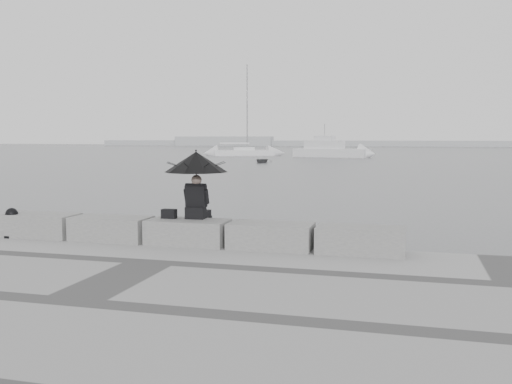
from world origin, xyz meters
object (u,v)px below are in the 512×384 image
(sailboat_left, at_px, (244,152))
(motor_cruiser, at_px, (331,150))
(dinghy, at_px, (262,160))
(seated_person, at_px, (196,168))
(mooring_bollard, at_px, (12,225))

(sailboat_left, bearing_deg, motor_cruiser, -36.54)
(sailboat_left, height_order, motor_cruiser, sailboat_left)
(motor_cruiser, bearing_deg, sailboat_left, -175.49)
(motor_cruiser, height_order, dinghy, motor_cruiser)
(seated_person, relative_size, mooring_bollard, 2.18)
(mooring_bollard, bearing_deg, motor_cruiser, 91.68)
(mooring_bollard, relative_size, dinghy, 0.23)
(mooring_bollard, xyz_separation_m, sailboat_left, (-14.72, 67.49, -0.25))
(mooring_bollard, bearing_deg, seated_person, 6.43)
(seated_person, xyz_separation_m, dinghy, (-10.69, 46.36, -1.78))
(sailboat_left, bearing_deg, dinghy, -94.32)
(mooring_bollard, height_order, motor_cruiser, motor_cruiser)
(sailboat_left, bearing_deg, mooring_bollard, -103.31)
(seated_person, xyz_separation_m, motor_cruiser, (-5.94, 64.56, -1.13))
(seated_person, height_order, motor_cruiser, motor_cruiser)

